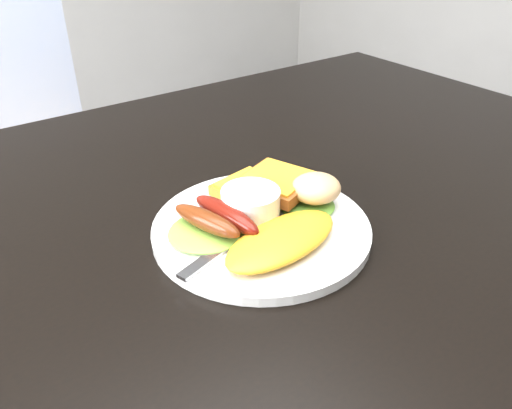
# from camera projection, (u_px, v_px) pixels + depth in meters

# --- Properties ---
(dining_table) EXTENTS (1.20, 0.80, 0.04)m
(dining_table) POSITION_uv_depth(u_px,v_px,m) (255.00, 200.00, 0.66)
(dining_table) COLOR black
(dining_table) RESTS_ON ground
(dining_chair) EXTENTS (0.39, 0.39, 0.04)m
(dining_chair) POSITION_uv_depth(u_px,v_px,m) (40.00, 163.00, 1.37)
(dining_chair) COLOR tan
(dining_chair) RESTS_ON ground
(person) EXTENTS (0.65, 0.55, 1.54)m
(person) POSITION_uv_depth(u_px,v_px,m) (244.00, 59.00, 1.10)
(person) COLOR navy
(person) RESTS_ON ground
(plate) EXTENTS (0.24, 0.24, 0.01)m
(plate) POSITION_uv_depth(u_px,v_px,m) (261.00, 228.00, 0.56)
(plate) COLOR white
(plate) RESTS_ON dining_table
(lettuce_left) EXTENTS (0.10, 0.09, 0.01)m
(lettuce_left) POSITION_uv_depth(u_px,v_px,m) (209.00, 230.00, 0.53)
(lettuce_left) COLOR #5C9A29
(lettuce_left) RESTS_ON plate
(lettuce_right) EXTENTS (0.09, 0.08, 0.01)m
(lettuce_right) POSITION_uv_depth(u_px,v_px,m) (308.00, 206.00, 0.58)
(lettuce_right) COLOR #599721
(lettuce_right) RESTS_ON plate
(omelette) EXTENTS (0.15, 0.09, 0.02)m
(omelette) POSITION_uv_depth(u_px,v_px,m) (282.00, 240.00, 0.51)
(omelette) COLOR yellow
(omelette) RESTS_ON plate
(sausage_a) EXTENTS (0.05, 0.09, 0.02)m
(sausage_a) POSITION_uv_depth(u_px,v_px,m) (207.00, 221.00, 0.52)
(sausage_a) COLOR maroon
(sausage_a) RESTS_ON lettuce_left
(sausage_b) EXTENTS (0.04, 0.10, 0.02)m
(sausage_b) POSITION_uv_depth(u_px,v_px,m) (226.00, 214.00, 0.53)
(sausage_b) COLOR maroon
(sausage_b) RESTS_ON lettuce_left
(ramekin) EXTENTS (0.08, 0.08, 0.04)m
(ramekin) POSITION_uv_depth(u_px,v_px,m) (251.00, 206.00, 0.55)
(ramekin) COLOR white
(ramekin) RESTS_ON plate
(toast_a) EXTENTS (0.08, 0.08, 0.01)m
(toast_a) POSITION_uv_depth(u_px,v_px,m) (250.00, 190.00, 0.60)
(toast_a) COLOR olive
(toast_a) RESTS_ON plate
(toast_b) EXTENTS (0.10, 0.10, 0.01)m
(toast_b) POSITION_uv_depth(u_px,v_px,m) (277.00, 183.00, 0.59)
(toast_b) COLOR brown
(toast_b) RESTS_ON toast_a
(potato_salad) EXTENTS (0.07, 0.06, 0.03)m
(potato_salad) POSITION_uv_depth(u_px,v_px,m) (316.00, 188.00, 0.57)
(potato_salad) COLOR #F3E7AB
(potato_salad) RESTS_ON lettuce_right
(fork) EXTENTS (0.15, 0.06, 0.00)m
(fork) POSITION_uv_depth(u_px,v_px,m) (233.00, 240.00, 0.52)
(fork) COLOR #ADAFB7
(fork) RESTS_ON plate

